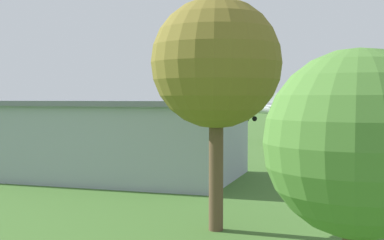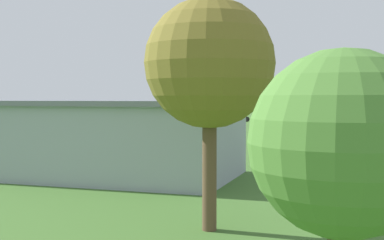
% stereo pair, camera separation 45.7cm
% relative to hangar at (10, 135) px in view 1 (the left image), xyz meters
% --- Properties ---
extents(ground_plane, '(400.00, 400.00, 0.00)m').
position_rel_hangar_xyz_m(ground_plane, '(-4.73, -31.21, -2.75)').
color(ground_plane, '#3D6628').
extents(hangar, '(36.26, 12.29, 5.47)m').
position_rel_hangar_xyz_m(hangar, '(0.00, 0.00, 0.00)').
color(hangar, '#99A3AD').
rests_on(hangar, ground_plane).
extents(biplane, '(7.16, 7.68, 3.70)m').
position_rel_hangar_xyz_m(biplane, '(-12.15, -30.26, 1.73)').
color(biplane, silver).
extents(person_near_hangar_door, '(0.51, 0.51, 1.62)m').
position_rel_hangar_xyz_m(person_near_hangar_door, '(-12.94, -14.80, -1.95)').
color(person_near_hangar_door, orange).
rests_on(person_near_hangar_door, ground_plane).
extents(person_walking_on_apron, '(0.46, 0.46, 1.66)m').
position_rel_hangar_xyz_m(person_walking_on_apron, '(-17.54, -16.74, -1.92)').
color(person_walking_on_apron, '#72338C').
rests_on(person_walking_on_apron, ground_plane).
extents(tree_at_field_edge, '(4.35, 4.35, 6.81)m').
position_rel_hangar_xyz_m(tree_at_field_edge, '(-26.30, 20.40, 1.83)').
color(tree_at_field_edge, brown).
rests_on(tree_at_field_edge, ground_plane).
extents(tree_behind_hangar_left, '(5.55, 5.55, 9.91)m').
position_rel_hangar_xyz_m(tree_behind_hangar_left, '(-20.28, 11.81, 4.34)').
color(tree_behind_hangar_left, brown).
rests_on(tree_behind_hangar_left, ground_plane).
extents(windsock, '(1.38, 1.40, 7.09)m').
position_rel_hangar_xyz_m(windsock, '(-25.04, -43.45, 3.46)').
color(windsock, silver).
rests_on(windsock, ground_plane).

